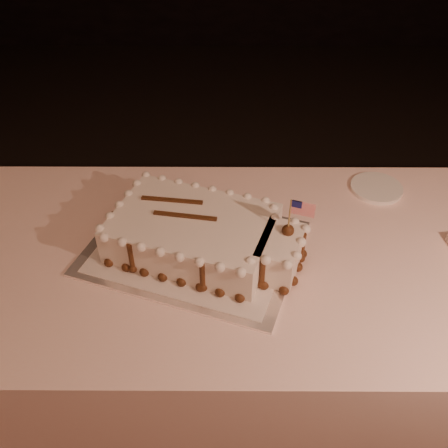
{
  "coord_description": "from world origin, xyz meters",
  "views": [
    {
      "loc": [
        -0.03,
        -0.34,
        1.66
      ],
      "look_at": [
        -0.03,
        0.61,
        0.84
      ],
      "focal_mm": 40.0,
      "sensor_mm": 36.0,
      "label": 1
    }
  ],
  "objects_px": {
    "side_plate": "(376,188)",
    "sheet_cake": "(203,235)",
    "cake_board": "(194,248)",
    "banquet_table": "(234,340)"
  },
  "relations": [
    {
      "from": "banquet_table",
      "to": "sheet_cake",
      "type": "height_order",
      "value": "sheet_cake"
    },
    {
      "from": "sheet_cake",
      "to": "side_plate",
      "type": "relative_size",
      "value": 3.4
    },
    {
      "from": "banquet_table",
      "to": "side_plate",
      "type": "xyz_separation_m",
      "value": [
        0.43,
        0.28,
        0.38
      ]
    },
    {
      "from": "banquet_table",
      "to": "sheet_cake",
      "type": "distance_m",
      "value": 0.44
    },
    {
      "from": "sheet_cake",
      "to": "side_plate",
      "type": "height_order",
      "value": "sheet_cake"
    },
    {
      "from": "side_plate",
      "to": "sheet_cake",
      "type": "bearing_deg",
      "value": -151.96
    },
    {
      "from": "side_plate",
      "to": "cake_board",
      "type": "bearing_deg",
      "value": -153.92
    },
    {
      "from": "cake_board",
      "to": "side_plate",
      "type": "distance_m",
      "value": 0.6
    },
    {
      "from": "banquet_table",
      "to": "sheet_cake",
      "type": "xyz_separation_m",
      "value": [
        -0.08,
        0.01,
        0.43
      ]
    },
    {
      "from": "cake_board",
      "to": "side_plate",
      "type": "bearing_deg",
      "value": 45.37
    }
  ]
}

